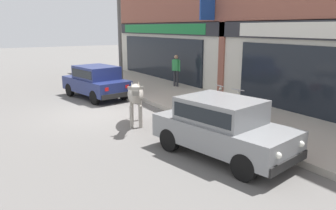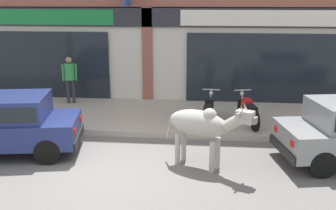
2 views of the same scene
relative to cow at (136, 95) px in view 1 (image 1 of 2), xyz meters
The scene contains 9 objects.
ground_plane 2.29m from the cow, 167.43° to the right, with size 90.00×90.00×0.00m, color #605E5B.
sidewalk 4.17m from the cow, 119.64° to the left, with size 19.00×3.57×0.17m, color #A8A093.
cow is the anchor object (origin of this frame).
car_0 4.75m from the cow, behind, with size 3.80×2.21×1.46m.
car_1 3.58m from the cow, 10.19° to the left, with size 3.80×2.23×1.46m.
motorcycle_0 2.77m from the cow, 86.63° to the left, with size 0.52×1.81×0.88m.
motorcycle_1 3.08m from the cow, 65.09° to the left, with size 0.63×1.79×0.88m.
pedestrian 6.43m from the cow, 135.47° to the left, with size 0.47×0.32×1.60m.
utility_pole 6.55m from the cow, 160.86° to the left, with size 0.18×0.18×5.56m, color #595651.
Camera 1 is at (11.42, -4.06, 3.15)m, focal length 35.00 mm.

